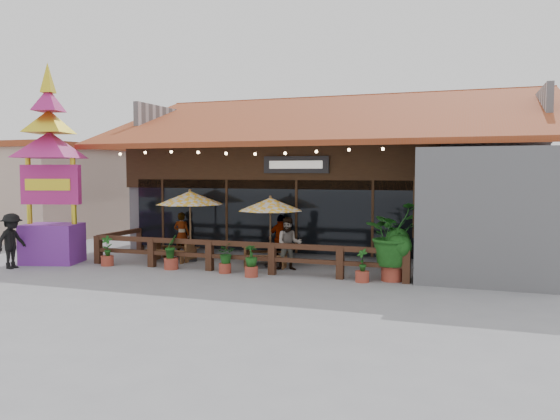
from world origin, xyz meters
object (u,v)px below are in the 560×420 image
at_px(umbrella_right, 270,205).
at_px(tropical_plant, 393,236).
at_px(picnic_table_left, 173,247).
at_px(picnic_table_right, 266,252).
at_px(thai_sign_tower, 50,150).
at_px(pedestrian, 12,241).
at_px(umbrella_left, 190,198).

distance_m(umbrella_right, tropical_plant, 4.14).
distance_m(picnic_table_left, picnic_table_right, 3.33).
relative_size(umbrella_right, thai_sign_tower, 0.32).
bearing_deg(picnic_table_right, umbrella_right, 25.92).
xyz_separation_m(umbrella_right, pedestrian, (-7.36, -2.97, -1.10)).
bearing_deg(tropical_plant, thai_sign_tower, -176.62).
distance_m(picnic_table_left, pedestrian, 4.89).
bearing_deg(picnic_table_right, umbrella_left, 177.37).
relative_size(thai_sign_tower, tropical_plant, 3.21).
distance_m(tropical_plant, pedestrian, 11.45).
height_order(umbrella_right, thai_sign_tower, thai_sign_tower).
relative_size(umbrella_right, tropical_plant, 1.03).
bearing_deg(thai_sign_tower, picnic_table_right, 13.83).
bearing_deg(pedestrian, picnic_table_left, -53.32).
bearing_deg(picnic_table_right, thai_sign_tower, -166.17).
relative_size(umbrella_left, thai_sign_tower, 0.35).
height_order(umbrella_left, thai_sign_tower, thai_sign_tower).
bearing_deg(picnic_table_right, picnic_table_left, 179.68).
distance_m(umbrella_left, tropical_plant, 6.93).
relative_size(umbrella_right, pedestrian, 1.31).
bearing_deg(tropical_plant, umbrella_right, 164.41).
bearing_deg(umbrella_right, umbrella_left, 178.80).
xyz_separation_m(umbrella_right, picnic_table_left, (-3.47, -0.05, -1.48)).
xyz_separation_m(picnic_table_left, thai_sign_tower, (-3.45, -1.69, 3.20)).
xyz_separation_m(tropical_plant, pedestrian, (-11.29, -1.87, -0.38)).
bearing_deg(pedestrian, picnic_table_right, -68.31).
bearing_deg(picnic_table_left, pedestrian, -143.12).
relative_size(picnic_table_right, thai_sign_tower, 0.24).
relative_size(umbrella_right, picnic_table_left, 1.50).
distance_m(picnic_table_right, pedestrian, 7.80).
bearing_deg(umbrella_right, tropical_plant, -15.59).
relative_size(picnic_table_left, picnic_table_right, 0.88).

